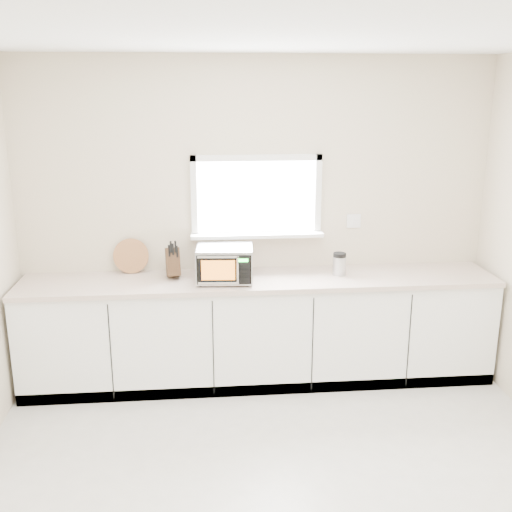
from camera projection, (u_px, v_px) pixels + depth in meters
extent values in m
plane|color=beige|center=(288.00, 511.00, 3.56)|extent=(4.00, 4.00, 0.00)
cube|color=beige|center=(256.00, 219.00, 5.12)|extent=(4.00, 0.02, 2.70)
cube|color=white|center=(256.00, 196.00, 5.05)|extent=(1.00, 0.02, 0.60)
cube|color=white|center=(257.00, 235.00, 5.07)|extent=(1.12, 0.16, 0.03)
cube|color=white|center=(257.00, 158.00, 4.95)|extent=(1.10, 0.04, 0.05)
cube|color=white|center=(257.00, 234.00, 5.12)|extent=(1.10, 0.04, 0.05)
cube|color=white|center=(194.00, 198.00, 4.99)|extent=(0.05, 0.04, 0.70)
cube|color=white|center=(318.00, 196.00, 5.08)|extent=(0.05, 0.04, 0.70)
cube|color=white|center=(354.00, 221.00, 5.19)|extent=(0.12, 0.01, 0.12)
cube|color=white|center=(260.00, 331.00, 5.07)|extent=(3.92, 0.60, 0.88)
cube|color=beige|center=(260.00, 280.00, 4.94)|extent=(3.92, 0.64, 0.04)
cylinder|color=black|center=(201.00, 286.00, 4.72)|extent=(0.02, 0.02, 0.01)
cylinder|color=black|center=(203.00, 275.00, 4.98)|extent=(0.02, 0.02, 0.01)
cylinder|color=black|center=(248.00, 285.00, 4.73)|extent=(0.02, 0.02, 0.01)
cylinder|color=black|center=(248.00, 275.00, 4.99)|extent=(0.02, 0.02, 0.01)
cube|color=#B5B8BD|center=(225.00, 264.00, 4.82)|extent=(0.47, 0.37, 0.27)
cube|color=black|center=(224.00, 270.00, 4.65)|extent=(0.43, 0.04, 0.23)
cube|color=orange|center=(218.00, 270.00, 4.64)|extent=(0.26, 0.02, 0.16)
cylinder|color=silver|center=(238.00, 271.00, 4.63)|extent=(0.02, 0.02, 0.21)
cube|color=black|center=(243.00, 270.00, 4.65)|extent=(0.11, 0.01, 0.23)
cube|color=#19FF33|center=(243.00, 260.00, 4.62)|extent=(0.07, 0.01, 0.02)
cube|color=silver|center=(224.00, 247.00, 4.78)|extent=(0.47, 0.37, 0.01)
cube|color=#452C18|center=(173.00, 262.00, 4.92)|extent=(0.14, 0.24, 0.27)
cube|color=black|center=(169.00, 251.00, 4.83)|extent=(0.02, 0.05, 0.10)
cube|color=black|center=(173.00, 249.00, 4.84)|extent=(0.02, 0.05, 0.10)
cube|color=black|center=(177.00, 252.00, 4.85)|extent=(0.02, 0.05, 0.10)
cube|color=black|center=(171.00, 247.00, 4.83)|extent=(0.02, 0.05, 0.10)
cube|color=black|center=(175.00, 247.00, 4.83)|extent=(0.02, 0.05, 0.10)
cylinder|color=#A66640|center=(131.00, 256.00, 5.04)|extent=(0.30, 0.07, 0.29)
cylinder|color=#B5B8BD|center=(339.00, 266.00, 5.00)|extent=(0.13, 0.13, 0.16)
cylinder|color=black|center=(340.00, 255.00, 4.97)|extent=(0.13, 0.13, 0.04)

